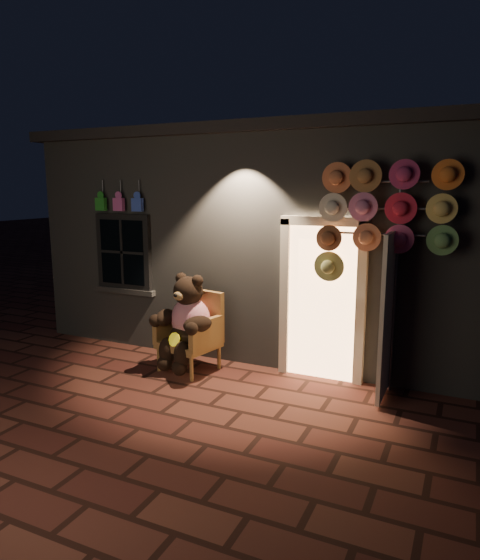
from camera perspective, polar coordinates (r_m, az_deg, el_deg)
The scene contains 5 objects.
ground at distance 6.34m, azimuth -6.90°, elevation -13.37°, with size 60.00×60.00×0.00m, color #592D22.
shop_building at distance 9.45m, azimuth 5.78°, elevation 5.48°, with size 7.30×5.95×3.51m.
wicker_armchair at distance 7.15m, azimuth -5.40°, elevation -5.80°, with size 0.88×0.83×1.11m.
teddy_bear at distance 7.00m, azimuth -6.14°, elevation -4.76°, with size 0.95×0.82×1.33m.
hat_rack at distance 6.27m, azimuth 15.76°, elevation 7.17°, with size 1.62×0.22×2.86m.
Camera 1 is at (3.10, -4.90, 2.56)m, focal length 32.00 mm.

